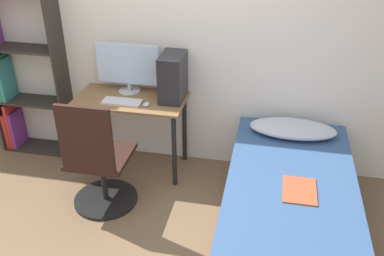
{
  "coord_description": "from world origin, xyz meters",
  "views": [
    {
      "loc": [
        0.9,
        -2.27,
        2.45
      ],
      "look_at": [
        0.3,
        0.68,
        0.75
      ],
      "focal_mm": 40.0,
      "sensor_mm": 36.0,
      "label": 1
    }
  ],
  "objects_px": {
    "bookshelf": "(16,78)",
    "pc_tower": "(173,77)",
    "keyboard": "(122,102)",
    "office_chair": "(99,168)",
    "bed": "(288,213)",
    "monitor": "(128,66)"
  },
  "relations": [
    {
      "from": "office_chair",
      "to": "bed",
      "type": "xyz_separation_m",
      "value": [
        1.57,
        -0.1,
        -0.14
      ]
    },
    {
      "from": "office_chair",
      "to": "keyboard",
      "type": "bearing_deg",
      "value": 85.26
    },
    {
      "from": "office_chair",
      "to": "bed",
      "type": "relative_size",
      "value": 0.52
    },
    {
      "from": "bookshelf",
      "to": "bed",
      "type": "distance_m",
      "value": 2.91
    },
    {
      "from": "keyboard",
      "to": "pc_tower",
      "type": "distance_m",
      "value": 0.51
    },
    {
      "from": "monitor",
      "to": "office_chair",
      "type": "bearing_deg",
      "value": -92.15
    },
    {
      "from": "pc_tower",
      "to": "bookshelf",
      "type": "bearing_deg",
      "value": 178.16
    },
    {
      "from": "bookshelf",
      "to": "keyboard",
      "type": "xyz_separation_m",
      "value": [
        1.19,
        -0.23,
        -0.04
      ]
    },
    {
      "from": "office_chair",
      "to": "pc_tower",
      "type": "distance_m",
      "value": 1.03
    },
    {
      "from": "office_chair",
      "to": "pc_tower",
      "type": "bearing_deg",
      "value": 56.61
    },
    {
      "from": "keyboard",
      "to": "pc_tower",
      "type": "relative_size",
      "value": 0.83
    },
    {
      "from": "bookshelf",
      "to": "office_chair",
      "type": "distance_m",
      "value": 1.44
    },
    {
      "from": "bed",
      "to": "office_chair",
      "type": "bearing_deg",
      "value": 176.49
    },
    {
      "from": "office_chair",
      "to": "bookshelf",
      "type": "bearing_deg",
      "value": 146.03
    },
    {
      "from": "bookshelf",
      "to": "office_chair",
      "type": "relative_size",
      "value": 1.59
    },
    {
      "from": "office_chair",
      "to": "pc_tower",
      "type": "relative_size",
      "value": 2.47
    },
    {
      "from": "bookshelf",
      "to": "keyboard",
      "type": "distance_m",
      "value": 1.22
    },
    {
      "from": "bookshelf",
      "to": "pc_tower",
      "type": "distance_m",
      "value": 1.63
    },
    {
      "from": "bed",
      "to": "monitor",
      "type": "xyz_separation_m",
      "value": [
        -1.54,
        0.89,
        0.74
      ]
    },
    {
      "from": "bed",
      "to": "pc_tower",
      "type": "height_order",
      "value": "pc_tower"
    },
    {
      "from": "bookshelf",
      "to": "bed",
      "type": "xyz_separation_m",
      "value": [
        2.72,
        -0.87,
        -0.53
      ]
    },
    {
      "from": "bookshelf",
      "to": "monitor",
      "type": "bearing_deg",
      "value": 1.04
    }
  ]
}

